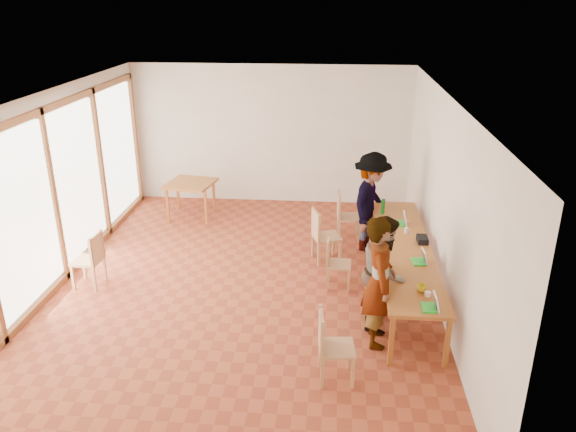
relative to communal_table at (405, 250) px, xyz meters
name	(u,v)px	position (x,y,z in m)	size (l,w,h in m)	color
ground	(244,286)	(-2.50, -0.07, -0.70)	(8.00, 8.00, 0.00)	#9E4426
wall_back	(271,135)	(-2.50, 3.93, 0.80)	(6.00, 0.10, 3.00)	silver
wall_front	(164,358)	(-2.50, -4.07, 0.80)	(6.00, 0.10, 3.00)	silver
wall_right	(444,204)	(0.50, -0.07, 0.80)	(0.10, 8.00, 3.00)	silver
window_wall	(52,192)	(-5.46, -0.07, 0.80)	(0.10, 8.00, 3.00)	white
ceiling	(238,96)	(-2.50, -0.07, 2.32)	(6.00, 8.00, 0.04)	white
communal_table	(405,250)	(0.00, 0.00, 0.00)	(0.80, 4.00, 0.75)	#AA5625
side_table	(190,186)	(-4.05, 2.80, -0.03)	(0.90, 0.90, 0.75)	#AA5625
chair_near	(329,340)	(-1.12, -2.28, -0.15)	(0.46, 0.46, 0.48)	tan
chair_mid	(333,258)	(-1.08, 0.04, -0.20)	(0.40, 0.40, 0.44)	tan
chair_far	(321,230)	(-1.30, 0.92, -0.12)	(0.56, 0.56, 0.51)	tan
chair_empty	(344,211)	(-0.91, 1.94, -0.14)	(0.45, 0.45, 0.49)	tan
chair_spare	(92,254)	(-4.86, -0.26, -0.15)	(0.45, 0.45, 0.48)	tan
person_near	(379,282)	(-0.49, -1.43, 0.20)	(0.65, 0.43, 1.80)	gray
person_mid	(384,271)	(-0.39, -0.95, 0.10)	(0.78, 0.61, 1.61)	gray
person_far	(371,202)	(-0.44, 1.50, 0.20)	(1.17, 0.67, 1.81)	gray
laptop_near	(432,305)	(0.14, -1.80, 0.10)	(0.21, 0.25, 0.20)	green
laptop_mid	(421,259)	(0.17, -0.52, 0.10)	(0.23, 0.26, 0.20)	green
laptop_far	(402,221)	(0.05, 0.90, 0.11)	(0.23, 0.27, 0.21)	green
yellow_mug	(422,288)	(0.07, -1.37, 0.10)	(0.12, 0.12, 0.10)	yellow
green_bottle	(383,207)	(-0.24, 1.35, 0.19)	(0.07, 0.07, 0.28)	#11651C
clear_glass	(406,230)	(0.08, 0.54, 0.09)	(0.07, 0.07, 0.09)	silver
condiment_cup	(428,294)	(0.13, -1.49, 0.08)	(0.08, 0.08, 0.06)	white
pink_phone	(408,222)	(0.15, 1.01, 0.05)	(0.05, 0.10, 0.01)	#E5476E
black_pouch	(422,239)	(0.29, 0.20, 0.09)	(0.16, 0.26, 0.09)	black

